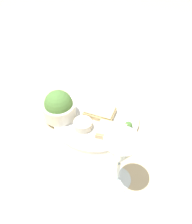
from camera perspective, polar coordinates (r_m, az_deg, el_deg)
ground_plane at (r=0.76m, az=-0.00°, el=-1.81°), size 4.00×4.00×0.00m
dinner_plate at (r=0.75m, az=-0.00°, el=-1.44°), size 0.29×0.29×0.01m
salad_bowl at (r=0.73m, az=-9.67°, el=1.40°), size 0.11×0.11×0.10m
sauce_ramekin at (r=0.70m, az=-3.49°, el=-3.22°), size 0.06×0.06×0.03m
cheese_toast_near at (r=0.75m, az=1.00°, el=0.12°), size 0.11×0.08×0.03m
cheese_toast_far at (r=0.69m, az=4.12°, el=-5.01°), size 0.09×0.07×0.03m
wine_glass at (r=0.52m, az=6.41°, el=-10.80°), size 0.08×0.08×0.18m
garnish at (r=0.71m, az=8.46°, el=-3.50°), size 0.03×0.03×0.03m
napkin at (r=0.87m, az=12.26°, el=4.78°), size 0.17×0.17×0.01m
fork at (r=0.95m, az=-8.76°, el=9.05°), size 0.19×0.02×0.01m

